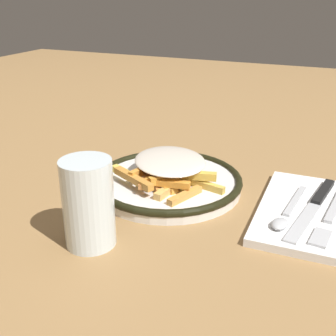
{
  "coord_description": "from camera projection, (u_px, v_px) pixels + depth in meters",
  "views": [
    {
      "loc": [
        -0.26,
        0.59,
        0.31
      ],
      "look_at": [
        0.0,
        0.0,
        0.04
      ],
      "focal_mm": 45.85,
      "sensor_mm": 36.0,
      "label": 1
    }
  ],
  "objects": [
    {
      "name": "napkin",
      "position": [
        311.0,
        213.0,
        0.63
      ],
      "size": [
        0.15,
        0.24,
        0.01
      ],
      "primitive_type": "cube",
      "rotation": [
        0.0,
        0.0,
        0.02
      ],
      "color": "white",
      "rests_on": "ground_plane"
    },
    {
      "name": "plate",
      "position": [
        168.0,
        182.0,
        0.71
      ],
      "size": [
        0.25,
        0.25,
        0.02
      ],
      "color": "silver",
      "rests_on": "ground_plane"
    },
    {
      "name": "ground_plane",
      "position": [
        168.0,
        189.0,
        0.72
      ],
      "size": [
        2.6,
        2.6,
        0.0
      ],
      "primitive_type": "plane",
      "color": "#987144"
    },
    {
      "name": "knife",
      "position": [
        316.0,
        203.0,
        0.64
      ],
      "size": [
        0.05,
        0.21,
        0.01
      ],
      "color": "black",
      "rests_on": "napkin"
    },
    {
      "name": "water_glass",
      "position": [
        88.0,
        203.0,
        0.54
      ],
      "size": [
        0.07,
        0.07,
        0.12
      ],
      "primitive_type": "cylinder",
      "color": "silver",
      "rests_on": "ground_plane"
    },
    {
      "name": "fork",
      "position": [
        331.0,
        216.0,
        0.6
      ],
      "size": [
        0.04,
        0.18,
        0.0
      ],
      "color": "silver",
      "rests_on": "napkin"
    },
    {
      "name": "fries_heap",
      "position": [
        171.0,
        168.0,
        0.7
      ],
      "size": [
        0.2,
        0.2,
        0.04
      ],
      "color": "gold",
      "rests_on": "plate"
    },
    {
      "name": "spoon",
      "position": [
        286.0,
        214.0,
        0.61
      ],
      "size": [
        0.03,
        0.15,
        0.01
      ],
      "color": "silver",
      "rests_on": "napkin"
    }
  ]
}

